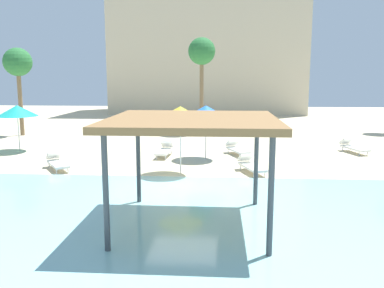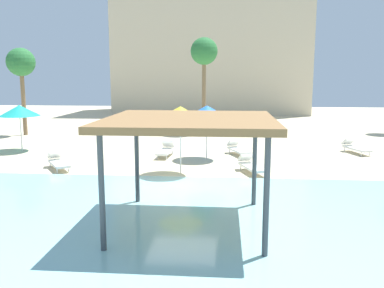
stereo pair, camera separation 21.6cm
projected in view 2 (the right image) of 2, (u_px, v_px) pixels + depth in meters
name	position (u px, v px, depth m)	size (l,w,h in m)	color
ground_plane	(183.00, 188.00, 14.89)	(80.00, 80.00, 0.00)	beige
lagoon_water	(160.00, 246.00, 9.73)	(44.00, 13.50, 0.04)	#8CC6CC
shade_pavilion	(190.00, 124.00, 10.71)	(4.43, 4.43, 2.98)	#42474C
beach_umbrella_teal_0	(19.00, 111.00, 21.93)	(2.16, 2.16, 2.50)	silver
beach_umbrella_blue_2	(207.00, 111.00, 19.70)	(2.02, 2.02, 2.65)	silver
beach_umbrella_yellow_3	(180.00, 113.00, 16.63)	(1.98, 1.98, 2.83)	silver
lounge_chair_1	(355.00, 147.00, 21.55)	(1.15, 1.99, 0.74)	white
lounge_chair_2	(251.00, 165.00, 17.18)	(1.19, 1.99, 0.74)	white
lounge_chair_3	(238.00, 148.00, 21.07)	(1.27, 1.98, 0.74)	white
lounge_chair_5	(58.00, 161.00, 17.87)	(1.58, 1.90, 0.74)	white
lounge_chair_6	(166.00, 150.00, 20.69)	(0.75, 1.94, 0.74)	white
palm_tree_0	(21.00, 64.00, 27.42)	(1.90, 1.90, 5.93)	brown
palm_tree_1	(204.00, 54.00, 28.28)	(1.90, 1.90, 6.71)	brown
hotel_block_0	(212.00, 40.00, 45.26)	(20.71, 9.50, 15.93)	beige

